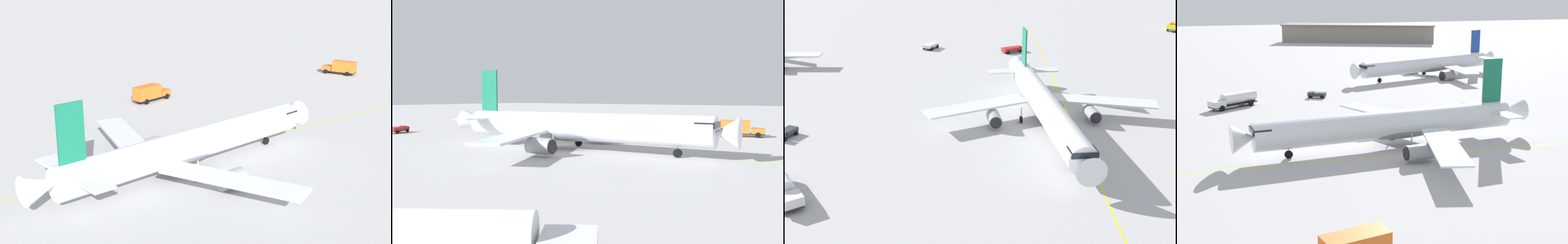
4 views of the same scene
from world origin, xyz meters
TOP-DOWN VIEW (x-y plane):
  - ground_plane at (0.00, 0.00)m, footprint 600.00×600.00m
  - airliner_main at (5.11, -3.93)m, footprint 44.68×37.97m
  - catering_truck_truck at (69.10, 21.44)m, footprint 4.73×7.99m
  - catering_truck_truck_extra at (20.60, 28.21)m, footprint 8.35×3.87m
  - taxiway_centreline at (10.95, 0.44)m, footprint 162.33×9.25m

SIDE VIEW (x-z plane):
  - ground_plane at x=0.00m, z-range 0.00..0.00m
  - taxiway_centreline at x=10.95m, z-range 0.00..0.01m
  - catering_truck_truck at x=69.10m, z-range 0.11..3.21m
  - catering_truck_truck_extra at x=20.60m, z-range 0.11..3.21m
  - airliner_main at x=5.11m, z-range -2.79..9.15m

